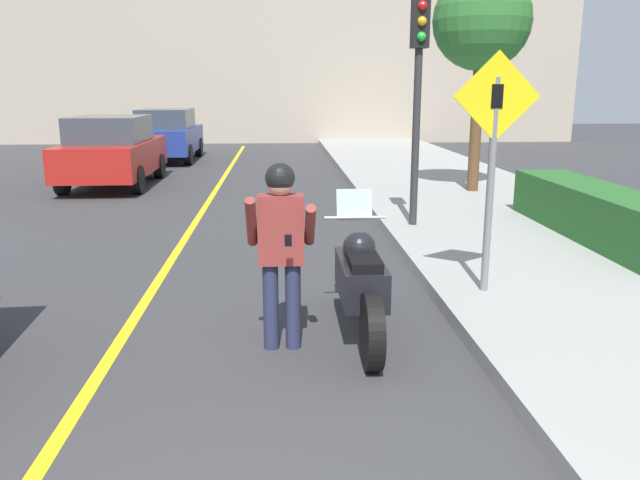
# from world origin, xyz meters

# --- Properties ---
(road_center_line) EXTENTS (0.12, 36.00, 0.01)m
(road_center_line) POSITION_xyz_m (-0.60, 6.00, 0.00)
(road_center_line) COLOR yellow
(road_center_line) RESTS_ON ground
(building_backdrop) EXTENTS (28.00, 1.20, 9.76)m
(building_backdrop) POSITION_xyz_m (0.00, 26.00, 4.88)
(building_backdrop) COLOR #B2A38E
(building_backdrop) RESTS_ON ground
(motorcycle) EXTENTS (0.62, 2.19, 1.31)m
(motorcycle) POSITION_xyz_m (1.67, 3.45, 0.51)
(motorcycle) COLOR black
(motorcycle) RESTS_ON ground
(person_biker) EXTENTS (0.59, 0.47, 1.69)m
(person_biker) POSITION_xyz_m (0.92, 3.15, 1.03)
(person_biker) COLOR #282D4C
(person_biker) RESTS_ON ground
(crossing_sign) EXTENTS (0.91, 0.08, 2.52)m
(crossing_sign) POSITION_xyz_m (3.13, 4.22, 1.68)
(crossing_sign) COLOR slate
(crossing_sign) RESTS_ON sidewalk_curb
(traffic_light) EXTENTS (0.26, 0.30, 3.51)m
(traffic_light) POSITION_xyz_m (3.06, 7.63, 2.61)
(traffic_light) COLOR #2D2D30
(traffic_light) RESTS_ON sidewalk_curb
(hedge_row) EXTENTS (0.90, 4.31, 0.73)m
(hedge_row) POSITION_xyz_m (5.60, 6.63, 0.52)
(hedge_row) COLOR #286028
(hedge_row) RESTS_ON sidewalk_curb
(street_tree) EXTENTS (2.02, 2.02, 4.52)m
(street_tree) POSITION_xyz_m (5.08, 11.04, 3.63)
(street_tree) COLOR brown
(street_tree) RESTS_ON sidewalk_curb
(parked_car_red) EXTENTS (1.88, 4.20, 1.68)m
(parked_car_red) POSITION_xyz_m (-3.11, 13.21, 0.86)
(parked_car_red) COLOR black
(parked_car_red) RESTS_ON ground
(parked_car_blue) EXTENTS (1.88, 4.20, 1.68)m
(parked_car_blue) POSITION_xyz_m (-2.77, 18.73, 0.86)
(parked_car_blue) COLOR black
(parked_car_blue) RESTS_ON ground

